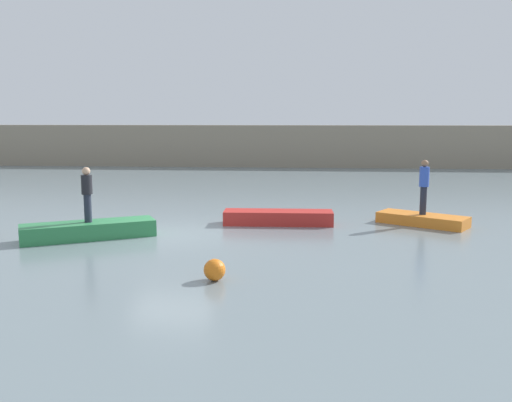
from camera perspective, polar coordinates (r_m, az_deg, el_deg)
ground_plane at (r=17.37m, az=-8.72°, el=-3.50°), size 120.00×120.00×0.00m
embankment_wall at (r=40.76m, az=-1.09°, el=5.66°), size 80.00×1.20×3.02m
rowboat_green at (r=17.43m, az=-16.76°, el=-2.89°), size 3.91×2.69×0.50m
rowboat_red at (r=18.89m, az=2.29°, el=-1.70°), size 3.70×1.01×0.47m
rowboat_orange at (r=19.61m, az=16.69°, el=-1.84°), size 3.04×2.48×0.36m
person_dark_shirt at (r=17.24m, az=-16.93°, el=0.93°), size 0.32×0.32×1.65m
person_blue_shirt at (r=19.43m, az=16.84°, el=1.67°), size 0.32×0.32×1.84m
mooring_buoy at (r=12.50m, az=-4.27°, el=-7.05°), size 0.49×0.49×0.49m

